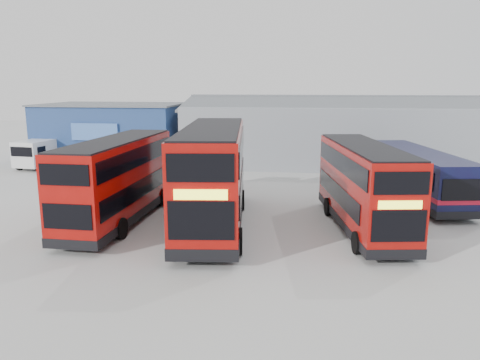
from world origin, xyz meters
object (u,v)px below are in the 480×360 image
at_px(double_decker_centre, 213,177).
at_px(office_block, 115,132).
at_px(single_decker_blue, 417,175).
at_px(panel_van, 44,151).
at_px(double_decker_left, 118,181).
at_px(maintenance_shed, 361,133).
at_px(double_decker_right, 363,188).

bearing_deg(double_decker_centre, office_block, 117.80).
bearing_deg(single_decker_blue, panel_van, -24.65).
relative_size(double_decker_left, panel_van, 1.79).
xyz_separation_m(maintenance_shed, double_decker_centre, (-9.40, -20.56, -0.18)).
relative_size(maintenance_shed, double_decker_left, 3.04).
xyz_separation_m(office_block, double_decker_left, (7.77, -18.59, -0.48)).
xyz_separation_m(double_decker_right, single_decker_blue, (4.00, 6.51, -0.57)).
distance_m(office_block, single_decker_blue, 26.50).
xyz_separation_m(double_decker_right, panel_van, (-24.31, 14.02, -0.72)).
height_order(double_decker_left, single_decker_blue, double_decker_left).
xyz_separation_m(double_decker_left, double_decker_right, (12.00, 0.41, -0.06)).
bearing_deg(office_block, panel_van, -137.47).
height_order(office_block, double_decker_left, office_block).
bearing_deg(single_decker_blue, double_decker_right, 48.65).
height_order(maintenance_shed, double_decker_centre, maintenance_shed).
height_order(office_block, double_decker_right, office_block).
distance_m(double_decker_centre, double_decker_right, 7.19).
bearing_deg(panel_van, single_decker_blue, -7.90).
height_order(office_block, single_decker_blue, office_block).
bearing_deg(double_decker_right, double_decker_left, 173.10).
relative_size(maintenance_shed, double_decker_right, 3.09).
bearing_deg(maintenance_shed, office_block, -174.79).
relative_size(double_decker_right, panel_van, 1.76).
height_order(double_decker_centre, double_decker_right, double_decker_centre).
distance_m(double_decker_centre, panel_van, 22.41).
bearing_deg(maintenance_shed, double_decker_centre, -114.57).
relative_size(double_decker_left, double_decker_centre, 0.85).
height_order(double_decker_right, panel_van, double_decker_right).
bearing_deg(single_decker_blue, double_decker_centre, 21.85).
xyz_separation_m(office_block, panel_van, (-4.54, -4.17, -1.26)).
distance_m(office_block, panel_van, 6.29).
bearing_deg(double_decker_right, single_decker_blue, 49.58).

